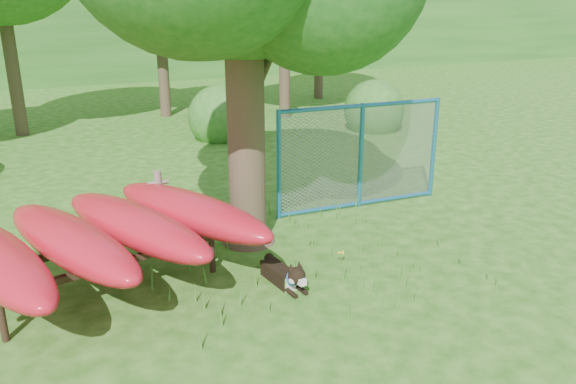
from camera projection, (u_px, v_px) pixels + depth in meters
name	position (u px, v px, depth m)	size (l,w,h in m)	color
ground	(315.00, 292.00, 7.40)	(80.00, 80.00, 0.00)	#215210
wooden_post	(160.00, 207.00, 8.64)	(0.33, 0.12, 1.21)	#695C4F
kayak_rack	(103.00, 233.00, 7.14)	(4.19, 3.75, 1.09)	black
husky_dog	(285.00, 275.00, 7.51)	(0.32, 1.03, 0.45)	black
fence_section	(361.00, 156.00, 10.23)	(3.31, 0.30, 3.23)	teal
wildflower_clump	(341.00, 254.00, 8.11)	(0.10, 0.10, 0.22)	#427D28
shrub_right	(373.00, 130.00, 16.94)	(1.80, 1.80, 1.80)	#27601F
shrub_mid	(221.00, 138.00, 15.88)	(1.80, 1.80, 1.80)	#27601F
wooded_hillside	(61.00, 16.00, 30.17)	(80.00, 12.00, 6.00)	#27601F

